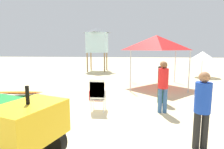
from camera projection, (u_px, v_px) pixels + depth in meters
The scene contains 10 objects.
ground at pixel (74, 129), 4.78m from camera, with size 80.00×80.00×0.00m, color beige.
stacked_plastic_chairs at pixel (98, 92), 6.03m from camera, with size 0.48×0.48×1.11m.
surfboard_pile at pixel (18, 94), 7.97m from camera, with size 2.35×0.84×0.24m.
lifeguard_near_left at pixel (202, 106), 3.70m from camera, with size 0.32×0.32×1.63m.
lifeguard_near_center at pixel (163, 84), 5.85m from camera, with size 0.32×0.32×1.68m.
lifeguard_near_right at pixel (162, 79), 6.95m from camera, with size 0.32×0.32×1.63m.
popup_canopy at pixel (156, 43), 9.87m from camera, with size 2.81×2.81×2.81m.
lifeguard_tower at pixel (97, 40), 16.74m from camera, with size 1.98×1.98×3.97m.
beach_umbrella_left at pixel (203, 55), 13.38m from camera, with size 1.74×1.74×1.90m.
cooler_box at pixel (96, 95), 7.56m from camera, with size 0.56×0.36×0.37m, color red.
Camera 1 is at (1.45, -4.41, 2.08)m, focal length 29.20 mm.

